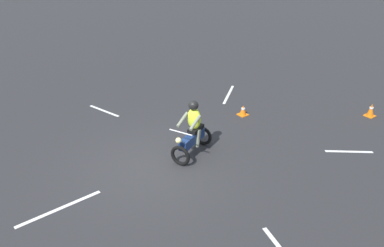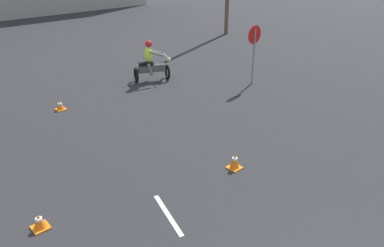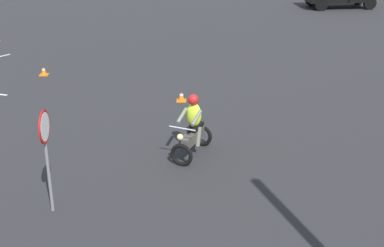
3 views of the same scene
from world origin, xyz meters
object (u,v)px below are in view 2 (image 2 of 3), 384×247
object	(u,v)px
traffic_cone_mid_left	(235,161)
traffic_cone_near_right	(39,222)
traffic_cone_mid_center	(60,106)
stop_sign	(254,43)
motorcycle_rider_background	(151,63)

from	to	relation	value
traffic_cone_mid_left	traffic_cone_near_right	bearing A→B (deg)	166.83
traffic_cone_near_right	traffic_cone_mid_center	world-z (taller)	traffic_cone_near_right
stop_sign	traffic_cone_near_right	size ratio (longest dim) A/B	7.19
traffic_cone_near_right	traffic_cone_mid_center	xyz separation A→B (m)	(2.80, 5.34, -0.00)
traffic_cone_near_right	traffic_cone_mid_left	world-z (taller)	traffic_cone_mid_left
stop_sign	motorcycle_rider_background	bearing A→B (deg)	133.00
traffic_cone_near_right	traffic_cone_mid_center	distance (m)	6.03
traffic_cone_mid_center	traffic_cone_near_right	bearing A→B (deg)	-117.71
stop_sign	traffic_cone_near_right	distance (m)	10.13
stop_sign	traffic_cone_mid_left	distance (m)	6.61
traffic_cone_mid_center	traffic_cone_mid_left	xyz separation A→B (m)	(1.63, -6.37, 0.05)
motorcycle_rider_background	traffic_cone_near_right	bearing A→B (deg)	-27.20
stop_sign	traffic_cone_mid_center	xyz separation A→B (m)	(-6.82, 2.55, -1.49)
motorcycle_rider_background	traffic_cone_mid_center	world-z (taller)	motorcycle_rider_background
motorcycle_rider_background	stop_sign	bearing A→B (deg)	65.85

